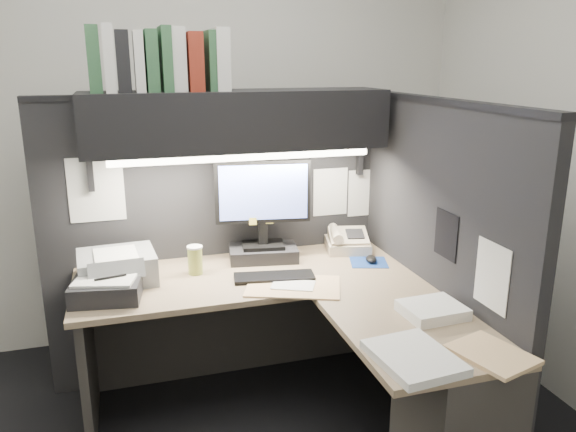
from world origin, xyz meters
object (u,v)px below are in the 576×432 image
object	(u,v)px
coffee_cup	(195,261)
printer	(117,267)
monitor	(263,221)
keyboard	(274,277)
notebook_stack	(107,289)
desk	(342,368)
telephone	(347,242)
overhead_shelf	(238,120)

from	to	relation	value
coffee_cup	printer	bearing A→B (deg)	178.33
monitor	keyboard	distance (m)	0.36
monitor	notebook_stack	size ratio (longest dim) A/B	1.80
desk	telephone	xyz separation A→B (m)	(0.33, 0.76, 0.34)
coffee_cup	printer	size ratio (longest dim) A/B	0.38
desk	telephone	distance (m)	0.89
notebook_stack	overhead_shelf	bearing A→B (deg)	23.94
monitor	telephone	world-z (taller)	monitor
keyboard	telephone	size ratio (longest dim) A/B	1.60
desk	monitor	bearing A→B (deg)	103.18
desk	monitor	xyz separation A→B (m)	(-0.17, 0.75, 0.51)
keyboard	coffee_cup	size ratio (longest dim) A/B	2.89
desk	coffee_cup	bearing A→B (deg)	131.53
overhead_shelf	keyboard	world-z (taller)	overhead_shelf
telephone	desk	bearing A→B (deg)	-100.12
desk	notebook_stack	distance (m)	1.14
keyboard	notebook_stack	bearing A→B (deg)	-170.14
overhead_shelf	notebook_stack	bearing A→B (deg)	-156.06
telephone	printer	xyz separation A→B (m)	(-1.28, -0.11, 0.02)
desk	keyboard	xyz separation A→B (m)	(-0.19, 0.45, 0.30)
desk	telephone	bearing A→B (deg)	66.31
overhead_shelf	telephone	xyz separation A→B (m)	(0.63, 0.01, -0.72)
coffee_cup	notebook_stack	distance (m)	0.48
telephone	coffee_cup	size ratio (longest dim) A/B	1.80
coffee_cup	desk	bearing A→B (deg)	-48.47
desk	keyboard	world-z (taller)	keyboard
keyboard	coffee_cup	bearing A→B (deg)	162.49
overhead_shelf	notebook_stack	size ratio (longest dim) A/B	5.04
keyboard	printer	xyz separation A→B (m)	(-0.76, 0.20, 0.06)
overhead_shelf	telephone	world-z (taller)	overhead_shelf
keyboard	telephone	distance (m)	0.61
printer	telephone	bearing A→B (deg)	0.71
keyboard	overhead_shelf	bearing A→B (deg)	118.73
printer	notebook_stack	bearing A→B (deg)	-107.38
monitor	coffee_cup	world-z (taller)	monitor
telephone	monitor	bearing A→B (deg)	-164.87
coffee_cup	notebook_stack	world-z (taller)	coffee_cup
overhead_shelf	printer	distance (m)	0.96
desk	keyboard	distance (m)	0.57
desk	overhead_shelf	xyz separation A→B (m)	(-0.30, 0.75, 1.06)
notebook_stack	coffee_cup	bearing A→B (deg)	24.22
keyboard	printer	bearing A→B (deg)	174.57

